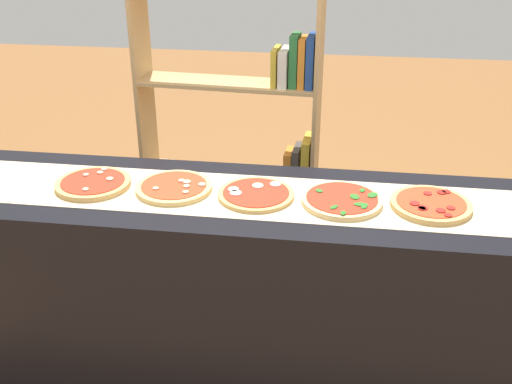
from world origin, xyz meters
name	(u,v)px	position (x,y,z in m)	size (l,w,h in m)	color
ground_plane	(256,371)	(0.00, 0.00, 0.00)	(12.00, 12.00, 0.00)	brown
counter	(256,291)	(0.00, 0.00, 0.44)	(2.67, 0.61, 0.88)	black
parchment_paper	(256,196)	(0.00, 0.00, 0.88)	(2.37, 0.37, 0.00)	beige
pizza_mushroom_0	(93,183)	(-0.65, 0.00, 0.89)	(0.30, 0.30, 0.03)	tan
pizza_mushroom_1	(174,187)	(-0.33, 0.01, 0.89)	(0.30, 0.30, 0.03)	#DBB26B
pizza_mozzarella_2	(256,195)	(0.00, 0.00, 0.89)	(0.29, 0.29, 0.02)	tan
pizza_spinach_3	(342,200)	(0.33, -0.01, 0.89)	(0.30, 0.30, 0.03)	#E5C17F
pizza_pepperoni_4	(431,205)	(0.65, -0.01, 0.89)	(0.30, 0.30, 0.03)	tan
bookshelf	(251,137)	(-0.15, 0.93, 0.76)	(0.96, 0.30, 1.57)	tan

